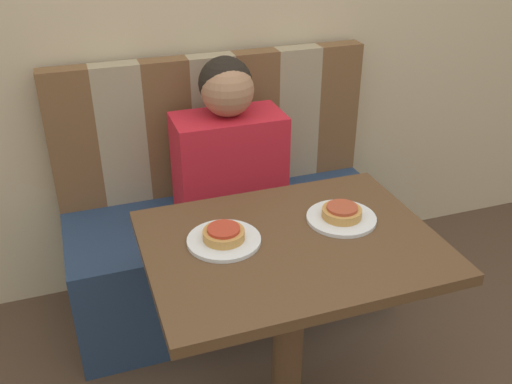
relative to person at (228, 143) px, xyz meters
name	(u,v)px	position (x,y,z in m)	size (l,w,h in m)	color
booth_seat	(232,257)	(0.00, 0.00, -0.53)	(1.32, 0.55, 0.46)	navy
booth_backrest	(213,124)	(0.00, 0.23, -0.01)	(1.32, 0.08, 0.58)	brown
dining_table	(290,271)	(0.00, -0.64, -0.15)	(0.85, 0.65, 0.71)	brown
person	(228,143)	(0.00, 0.00, 0.00)	(0.42, 0.24, 0.63)	red
plate_left	(224,240)	(-0.19, -0.59, -0.04)	(0.22, 0.22, 0.01)	white
plate_right	(341,218)	(0.19, -0.59, -0.04)	(0.22, 0.22, 0.01)	white
pizza_left	(224,234)	(-0.19, -0.59, -0.01)	(0.12, 0.12, 0.04)	#C68E47
pizza_right	(342,212)	(0.19, -0.59, -0.01)	(0.12, 0.12, 0.04)	#C68E47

